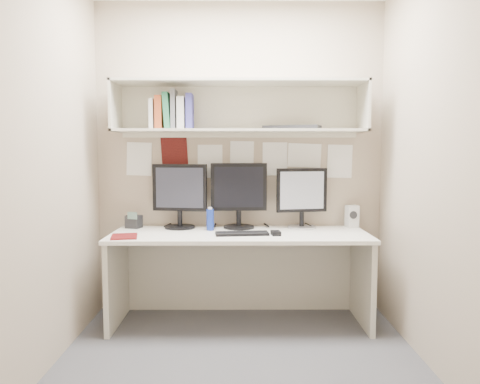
{
  "coord_description": "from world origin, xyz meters",
  "views": [
    {
      "loc": [
        -0.01,
        -2.97,
        1.37
      ],
      "look_at": [
        0.0,
        0.35,
        1.08
      ],
      "focal_mm": 35.0,
      "sensor_mm": 36.0,
      "label": 1
    }
  ],
  "objects_px": {
    "monitor_center": "(239,194)",
    "keyboard": "(242,234)",
    "speaker": "(352,216)",
    "maroon_notebook": "(124,236)",
    "monitor_left": "(180,194)",
    "desk_phone": "(134,221)",
    "desk": "(240,278)",
    "monitor_right": "(302,196)"
  },
  "relations": [
    {
      "from": "keyboard",
      "to": "speaker",
      "type": "height_order",
      "value": "speaker"
    },
    {
      "from": "desk",
      "to": "monitor_right",
      "type": "bearing_deg",
      "value": 23.08
    },
    {
      "from": "speaker",
      "to": "maroon_notebook",
      "type": "height_order",
      "value": "speaker"
    },
    {
      "from": "desk_phone",
      "to": "monitor_center",
      "type": "bearing_deg",
      "value": 19.27
    },
    {
      "from": "speaker",
      "to": "maroon_notebook",
      "type": "relative_size",
      "value": 0.81
    },
    {
      "from": "monitor_left",
      "to": "maroon_notebook",
      "type": "height_order",
      "value": "monitor_left"
    },
    {
      "from": "monitor_right",
      "to": "monitor_center",
      "type": "bearing_deg",
      "value": 169.33
    },
    {
      "from": "desk",
      "to": "speaker",
      "type": "bearing_deg",
      "value": 14.8
    },
    {
      "from": "desk",
      "to": "maroon_notebook",
      "type": "xyz_separation_m",
      "value": [
        -0.86,
        -0.2,
        0.37
      ]
    },
    {
      "from": "monitor_center",
      "to": "monitor_right",
      "type": "xyz_separation_m",
      "value": [
        0.52,
        0.0,
        -0.02
      ]
    },
    {
      "from": "desk",
      "to": "speaker",
      "type": "distance_m",
      "value": 1.07
    },
    {
      "from": "desk",
      "to": "speaker",
      "type": "relative_size",
      "value": 10.83
    },
    {
      "from": "monitor_left",
      "to": "monitor_center",
      "type": "bearing_deg",
      "value": 8.64
    },
    {
      "from": "monitor_left",
      "to": "speaker",
      "type": "relative_size",
      "value": 2.87
    },
    {
      "from": "desk",
      "to": "desk_phone",
      "type": "xyz_separation_m",
      "value": [
        -0.88,
        0.22,
        0.42
      ]
    },
    {
      "from": "monitor_center",
      "to": "desk",
      "type": "bearing_deg",
      "value": -90.6
    },
    {
      "from": "monitor_right",
      "to": "speaker",
      "type": "distance_m",
      "value": 0.46
    },
    {
      "from": "speaker",
      "to": "monitor_left",
      "type": "bearing_deg",
      "value": 171.89
    },
    {
      "from": "desk",
      "to": "monitor_right",
      "type": "relative_size",
      "value": 4.04
    },
    {
      "from": "monitor_left",
      "to": "speaker",
      "type": "bearing_deg",
      "value": 9.81
    },
    {
      "from": "monitor_left",
      "to": "desk_phone",
      "type": "distance_m",
      "value": 0.45
    },
    {
      "from": "desk_phone",
      "to": "maroon_notebook",
      "type": "bearing_deg",
      "value": -67.71
    },
    {
      "from": "monitor_center",
      "to": "keyboard",
      "type": "xyz_separation_m",
      "value": [
        0.02,
        -0.32,
        -0.28
      ]
    },
    {
      "from": "monitor_left",
      "to": "maroon_notebook",
      "type": "relative_size",
      "value": 2.33
    },
    {
      "from": "monitor_right",
      "to": "speaker",
      "type": "bearing_deg",
      "value": -6.77
    },
    {
      "from": "desk",
      "to": "monitor_center",
      "type": "bearing_deg",
      "value": 91.73
    },
    {
      "from": "monitor_right",
      "to": "keyboard",
      "type": "relative_size",
      "value": 1.23
    },
    {
      "from": "monitor_center",
      "to": "keyboard",
      "type": "relative_size",
      "value": 1.34
    },
    {
      "from": "monitor_center",
      "to": "desk_phone",
      "type": "relative_size",
      "value": 3.83
    },
    {
      "from": "desk",
      "to": "monitor_right",
      "type": "distance_m",
      "value": 0.84
    },
    {
      "from": "maroon_notebook",
      "to": "monitor_right",
      "type": "bearing_deg",
      "value": 6.11
    },
    {
      "from": "monitor_right",
      "to": "desk_phone",
      "type": "distance_m",
      "value": 1.41
    },
    {
      "from": "monitor_right",
      "to": "desk",
      "type": "bearing_deg",
      "value": -167.61
    },
    {
      "from": "monitor_center",
      "to": "maroon_notebook",
      "type": "relative_size",
      "value": 2.37
    },
    {
      "from": "desk",
      "to": "desk_phone",
      "type": "relative_size",
      "value": 14.24
    },
    {
      "from": "monitor_center",
      "to": "speaker",
      "type": "height_order",
      "value": "monitor_center"
    },
    {
      "from": "monitor_center",
      "to": "monitor_right",
      "type": "height_order",
      "value": "monitor_center"
    },
    {
      "from": "desk",
      "to": "monitor_center",
      "type": "xyz_separation_m",
      "value": [
        -0.01,
        0.22,
        0.65
      ]
    },
    {
      "from": "keyboard",
      "to": "speaker",
      "type": "xyz_separation_m",
      "value": [
        0.92,
        0.35,
        0.08
      ]
    },
    {
      "from": "desk_phone",
      "to": "speaker",
      "type": "bearing_deg",
      "value": 20.25
    },
    {
      "from": "speaker",
      "to": "monitor_right",
      "type": "bearing_deg",
      "value": 174.64
    },
    {
      "from": "speaker",
      "to": "maroon_notebook",
      "type": "distance_m",
      "value": 1.85
    }
  ]
}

